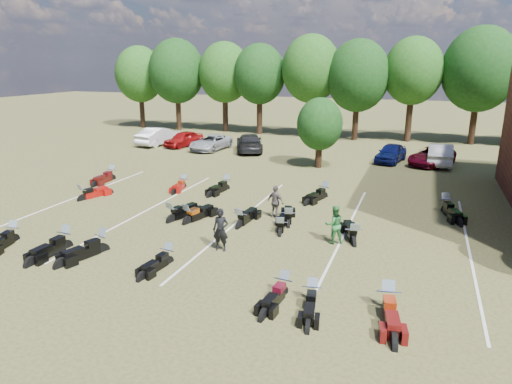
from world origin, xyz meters
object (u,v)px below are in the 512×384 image
at_px(motorcycle_7, 83,200).
at_px(person_black, 221,230).
at_px(person_grey, 276,202).
at_px(motorcycle_14, 112,180).
at_px(car_0, 184,139).
at_px(person_green, 334,225).
at_px(car_4, 391,153).
at_px(motorcycle_0, 14,242).
at_px(motorcycle_3, 168,264).

bearing_deg(motorcycle_7, person_black, 178.28).
relative_size(person_grey, motorcycle_7, 0.72).
relative_size(person_black, motorcycle_14, 0.73).
relative_size(car_0, motorcycle_14, 1.67).
height_order(person_green, person_grey, person_green).
bearing_deg(car_4, person_green, -81.58).
height_order(motorcycle_0, motorcycle_7, motorcycle_0).
xyz_separation_m(person_grey, motorcycle_14, (-12.11, 3.44, -0.80)).
height_order(car_0, person_black, person_black).
bearing_deg(motorcycle_7, motorcycle_3, 165.90).
xyz_separation_m(car_4, person_green, (-0.96, -17.42, 0.13)).
distance_m(person_black, motorcycle_7, 10.63).
xyz_separation_m(car_4, motorcycle_7, (-14.97, -16.09, -0.68)).
bearing_deg(person_green, car_0, -75.41).
distance_m(person_grey, motorcycle_0, 11.56).
height_order(car_4, motorcycle_0, car_4).
bearing_deg(person_grey, motorcycle_14, 6.03).
xyz_separation_m(motorcycle_3, motorcycle_7, (-8.58, 5.50, 0.00)).
distance_m(car_0, motorcycle_0, 22.69).
relative_size(car_0, motorcycle_3, 1.98).
xyz_separation_m(car_0, motorcycle_3, (11.43, -21.95, -0.68)).
height_order(person_black, motorcycle_0, person_black).
bearing_deg(motorcycle_14, car_4, 33.73).
distance_m(person_black, person_grey, 4.59).
relative_size(car_0, motorcycle_0, 1.77).
xyz_separation_m(person_green, motorcycle_7, (-14.01, 1.34, -0.81)).
xyz_separation_m(car_4, person_black, (-5.04, -19.75, 0.19)).
xyz_separation_m(person_black, person_green, (4.07, 2.33, -0.06)).
xyz_separation_m(motorcycle_3, motorcycle_14, (-9.93, 9.78, 0.00)).
height_order(car_4, person_green, person_green).
distance_m(person_grey, motorcycle_7, 10.83).
relative_size(car_4, motorcycle_7, 1.79).
bearing_deg(person_grey, person_black, 101.42).
bearing_deg(motorcycle_7, car_4, -114.41).
xyz_separation_m(car_0, person_green, (16.85, -17.79, 0.13)).
distance_m(car_4, motorcycle_0, 25.80).
relative_size(car_4, motorcycle_0, 1.78).
height_order(person_green, motorcycle_7, person_green).
distance_m(person_green, motorcycle_14, 16.37).
xyz_separation_m(car_0, person_grey, (13.61, -15.60, 0.13)).
relative_size(person_green, motorcycle_14, 0.68).
bearing_deg(motorcycle_0, car_4, 42.88).
distance_m(person_black, motorcycle_3, 2.44).
distance_m(person_green, person_grey, 3.91).
distance_m(car_4, motorcycle_3, 22.52).
relative_size(car_4, motorcycle_3, 1.99).
relative_size(person_green, motorcycle_3, 0.80).
distance_m(car_4, person_green, 17.45).
bearing_deg(car_0, person_green, -31.44).
height_order(motorcycle_0, motorcycle_14, motorcycle_14).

